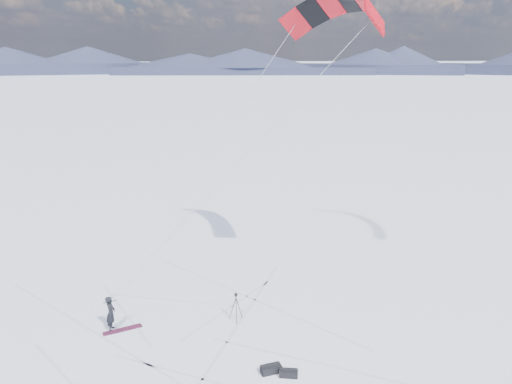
{
  "coord_description": "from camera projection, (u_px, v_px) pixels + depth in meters",
  "views": [
    {
      "loc": [
        0.09,
        -18.32,
        11.5
      ],
      "look_at": [
        3.14,
        3.62,
        5.39
      ],
      "focal_mm": 35.0,
      "sensor_mm": 36.0,
      "label": 1
    }
  ],
  "objects": [
    {
      "name": "snowboard",
      "position": [
        122.0,
        330.0,
        21.56
      ],
      "size": [
        1.68,
        0.84,
        0.04
      ],
      "primitive_type": "cube",
      "rotation": [
        0.0,
        0.0,
        0.34
      ],
      "color": "maroon",
      "rests_on": "ground"
    },
    {
      "name": "gear_bag_b",
      "position": [
        288.0,
        373.0,
        18.44
      ],
      "size": [
        0.75,
        0.49,
        0.31
      ],
      "rotation": [
        0.0,
        0.0,
        -0.24
      ],
      "color": "black",
      "rests_on": "ground"
    },
    {
      "name": "snow_tracks",
      "position": [
        179.0,
        355.0,
        19.78
      ],
      "size": [
        17.62,
        14.39,
        0.01
      ],
      "color": "#AFBCD3",
      "rests_on": "ground"
    },
    {
      "name": "gear_bag_a",
      "position": [
        271.0,
        369.0,
        18.65
      ],
      "size": [
        0.84,
        0.52,
        0.35
      ],
      "rotation": [
        0.0,
        0.0,
        0.21
      ],
      "color": "black",
      "rests_on": "ground"
    },
    {
      "name": "ground",
      "position": [
        193.0,
        344.0,
        20.54
      ],
      "size": [
        1800.0,
        1800.0,
        0.0
      ],
      "primitive_type": "plane",
      "color": "white"
    },
    {
      "name": "horizon_hills",
      "position": [
        189.0,
        249.0,
        19.42
      ],
      "size": [
        704.84,
        706.81,
        9.77
      ],
      "color": "#171A32",
      "rests_on": "ground"
    },
    {
      "name": "snowkiter",
      "position": [
        112.0,
        330.0,
        21.6
      ],
      "size": [
        0.39,
        0.59,
        1.58
      ],
      "primitive_type": "imported",
      "rotation": [
        0.0,
        0.0,
        1.54
      ],
      "color": "black",
      "rests_on": "ground"
    },
    {
      "name": "power_kite",
      "position": [
        338.0,
        11.0,
        23.16
      ],
      "size": [
        12.34,
        7.19,
        13.19
      ],
      "color": "red",
      "rests_on": "ground"
    },
    {
      "name": "tripod",
      "position": [
        236.0,
        303.0,
        22.15
      ],
      "size": [
        0.61,
        0.53,
        1.32
      ],
      "rotation": [
        0.0,
        0.0,
        0.51
      ],
      "color": "black",
      "rests_on": "ground"
    }
  ]
}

